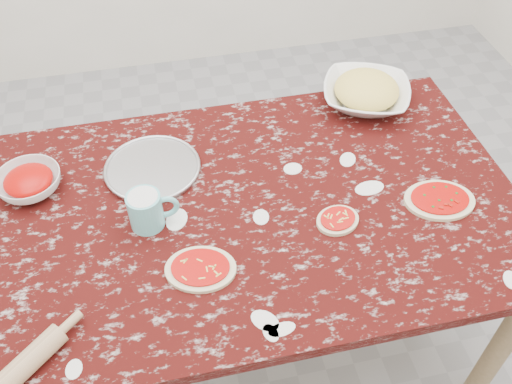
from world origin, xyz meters
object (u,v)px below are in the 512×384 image
object	(u,v)px
worktable	(256,221)
rolling_pin	(13,377)
pizza_tray	(153,169)
sauce_bowl	(29,183)
cheese_bowl	(366,95)
flour_mug	(147,210)

from	to	relation	value
worktable	rolling_pin	size ratio (longest dim) A/B	5.77
pizza_tray	rolling_pin	world-z (taller)	rolling_pin
sauce_bowl	rolling_pin	xyz separation A→B (m)	(-0.00, -0.63, -0.00)
worktable	cheese_bowl	world-z (taller)	cheese_bowl
worktable	pizza_tray	world-z (taller)	pizza_tray
sauce_bowl	worktable	bearing A→B (deg)	-17.30
cheese_bowl	worktable	bearing A→B (deg)	-141.13
pizza_tray	cheese_bowl	bearing A→B (deg)	13.21
pizza_tray	worktable	bearing A→B (deg)	-36.27
pizza_tray	flour_mug	world-z (taller)	flour_mug
pizza_tray	sauce_bowl	world-z (taller)	sauce_bowl
pizza_tray	sauce_bowl	size ratio (longest dim) A/B	1.53
rolling_pin	flour_mug	bearing A→B (deg)	50.50
worktable	cheese_bowl	xyz separation A→B (m)	(0.49, 0.40, 0.12)
worktable	flour_mug	world-z (taller)	flour_mug
worktable	pizza_tray	bearing A→B (deg)	143.73
worktable	rolling_pin	distance (m)	0.80
sauce_bowl	rolling_pin	bearing A→B (deg)	-90.05
flour_mug	rolling_pin	distance (m)	0.54
flour_mug	rolling_pin	bearing A→B (deg)	-129.50
cheese_bowl	flour_mug	world-z (taller)	flour_mug
pizza_tray	cheese_bowl	xyz separation A→B (m)	(0.78, 0.18, 0.03)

